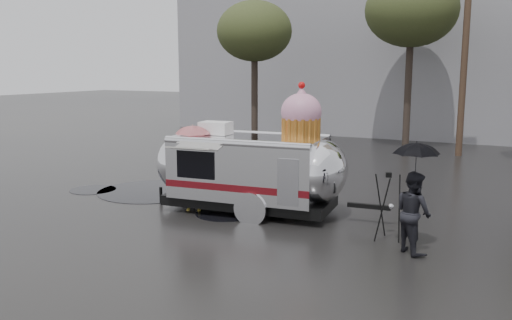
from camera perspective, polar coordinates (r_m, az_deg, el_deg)
The scene contains 13 objects.
ground at distance 12.58m, azimuth 1.06°, elevation -7.85°, with size 120.00×120.00×0.00m, color black.
puddles at distance 16.22m, azimuth -6.13°, elevation -3.86°, with size 8.05×4.07×0.01m.
grey_building at distance 36.09m, azimuth 12.55°, elevation 13.80°, with size 22.00×12.00×13.00m, color slate.
utility_pole at distance 24.95m, azimuth 21.16°, elevation 10.97°, with size 1.60×0.28×9.00m.
tree_left at distance 26.81m, azimuth -0.16°, elevation 13.33°, with size 3.64×3.64×6.95m.
tree_mid at distance 26.43m, azimuth 16.07°, elevation 14.88°, with size 4.20×4.20×8.03m.
barricade_row at distance 23.62m, azimuth -0.40°, elevation 1.75°, with size 4.30×0.80×1.00m.
airstream_trailer at distance 14.24m, azimuth -0.42°, elevation -0.65°, with size 6.52×2.86×3.52m.
person_left at distance 14.53m, azimuth -6.57°, elevation -2.18°, with size 0.59×0.39×1.64m, color yellow.
umbrella_pink at distance 14.34m, azimuth -6.66°, elevation 2.21°, with size 1.15×1.15×2.33m.
person_right at distance 11.65m, azimuth 16.23°, elevation -5.31°, with size 0.82×0.46×1.71m, color black.
umbrella_black at distance 11.42m, azimuth 16.49°, elevation -0.04°, with size 1.15×1.15×2.33m.
tripod at distance 12.31m, azimuth 13.68°, elevation -4.10°, with size 0.62×0.60×1.54m.
Camera 1 is at (5.26, -10.78, 3.80)m, focal length 38.00 mm.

